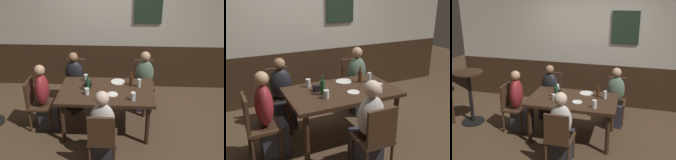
% 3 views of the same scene
% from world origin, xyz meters
% --- Properties ---
extents(ground_plane, '(12.00, 12.00, 0.00)m').
position_xyz_m(ground_plane, '(0.00, 0.00, 0.00)').
color(ground_plane, '#4C3826').
extents(wall_back, '(6.40, 0.13, 2.60)m').
position_xyz_m(wall_back, '(0.01, 1.65, 1.30)').
color(wall_back, '#3D2819').
rests_on(wall_back, ground_plane).
extents(dining_table, '(1.51, 0.93, 0.74)m').
position_xyz_m(dining_table, '(0.00, 0.00, 0.66)').
color(dining_table, '#382316').
rests_on(dining_table, ground_plane).
extents(chair_mid_near, '(0.40, 0.40, 0.88)m').
position_xyz_m(chair_mid_near, '(0.00, -0.88, 0.50)').
color(chair_mid_near, '#422B1C').
rests_on(chair_mid_near, ground_plane).
extents(chair_head_west, '(0.40, 0.40, 0.88)m').
position_xyz_m(chair_head_west, '(-1.17, 0.00, 0.50)').
color(chair_head_west, '#422B1C').
rests_on(chair_head_west, ground_plane).
extents(chair_right_far, '(0.40, 0.40, 0.88)m').
position_xyz_m(chair_right_far, '(0.67, 0.88, 0.50)').
color(chair_right_far, '#422B1C').
rests_on(chair_right_far, ground_plane).
extents(chair_left_far, '(0.40, 0.40, 0.88)m').
position_xyz_m(chair_left_far, '(-0.67, 0.88, 0.50)').
color(chair_left_far, '#422B1C').
rests_on(chair_left_far, ground_plane).
extents(person_mid_near, '(0.34, 0.37, 1.13)m').
position_xyz_m(person_mid_near, '(0.00, -0.72, 0.48)').
color(person_mid_near, '#2D2D38').
rests_on(person_mid_near, ground_plane).
extents(person_head_west, '(0.37, 0.34, 1.16)m').
position_xyz_m(person_head_west, '(-1.01, 0.00, 0.48)').
color(person_head_west, '#2D2D38').
rests_on(person_head_west, ground_plane).
extents(person_right_far, '(0.34, 0.37, 1.13)m').
position_xyz_m(person_right_far, '(0.67, 0.72, 0.47)').
color(person_right_far, '#2D2D38').
rests_on(person_right_far, ground_plane).
extents(person_left_far, '(0.34, 0.37, 1.09)m').
position_xyz_m(person_left_far, '(-0.67, 0.72, 0.45)').
color(person_left_far, '#2D2D38').
rests_on(person_left_far, ground_plane).
extents(pint_glass_amber, '(0.08, 0.08, 0.13)m').
position_xyz_m(pint_glass_amber, '(0.42, -0.30, 0.80)').
color(pint_glass_amber, silver).
rests_on(pint_glass_amber, dining_table).
extents(beer_glass_half, '(0.06, 0.06, 0.14)m').
position_xyz_m(beer_glass_half, '(0.53, 0.14, 0.80)').
color(beer_glass_half, silver).
rests_on(beer_glass_half, dining_table).
extents(tumbler_water, '(0.07, 0.07, 0.12)m').
position_xyz_m(tumbler_water, '(-0.37, 0.32, 0.79)').
color(tumbler_water, silver).
rests_on(tumbler_water, dining_table).
extents(pint_glass_stout, '(0.07, 0.07, 0.11)m').
position_xyz_m(pint_glass_stout, '(-0.29, -0.16, 0.79)').
color(pint_glass_stout, silver).
rests_on(pint_glass_stout, dining_table).
extents(beer_bottle_green, '(0.06, 0.06, 0.27)m').
position_xyz_m(beer_bottle_green, '(-0.29, -0.03, 0.85)').
color(beer_bottle_green, '#194723').
rests_on(beer_bottle_green, dining_table).
extents(beer_bottle_brown, '(0.06, 0.06, 0.24)m').
position_xyz_m(beer_bottle_brown, '(0.40, 0.19, 0.83)').
color(beer_bottle_brown, '#42230F').
rests_on(beer_bottle_brown, dining_table).
extents(plate_white_large, '(0.24, 0.24, 0.01)m').
position_xyz_m(plate_white_large, '(0.18, 0.30, 0.75)').
color(plate_white_large, white).
rests_on(plate_white_large, dining_table).
extents(plate_white_small, '(0.17, 0.17, 0.01)m').
position_xyz_m(plate_white_small, '(0.11, -0.14, 0.75)').
color(plate_white_small, white).
rests_on(plate_white_small, dining_table).
extents(condiment_caddy, '(0.11, 0.09, 0.09)m').
position_xyz_m(condiment_caddy, '(-0.31, 0.12, 0.79)').
color(condiment_caddy, black).
rests_on(condiment_caddy, dining_table).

